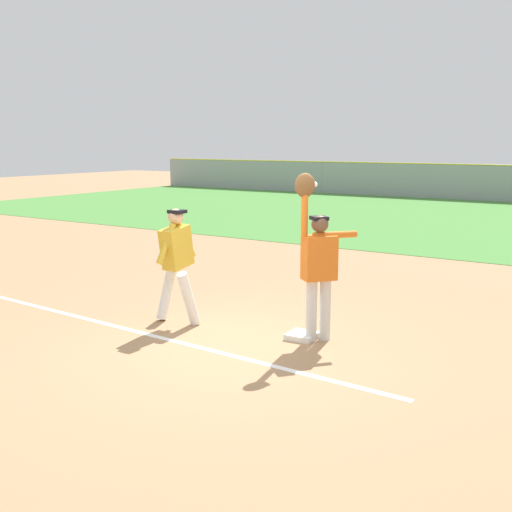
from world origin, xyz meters
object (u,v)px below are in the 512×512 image
parked_car_white (423,179)px  fielder (318,260)px  baseball (315,184)px  runner (177,258)px  parked_car_green (332,176)px  first_base (302,336)px

parked_car_white → fielder: bearing=-78.2°
fielder → baseball: 1.01m
baseball → runner: bearing=-171.1°
parked_car_green → baseball: bearing=-64.8°
parked_car_white → first_base: bearing=-78.6°
runner → parked_car_green: bearing=112.0°
fielder → parked_car_green: bearing=-24.3°
runner → parked_car_green: (-10.37, 26.67, -0.32)m
parked_car_white → parked_car_green: bearing=-179.2°
baseball → parked_car_white: (-7.14, 26.71, -1.45)m
runner → baseball: (2.09, 0.33, 1.13)m
first_base → parked_car_green: size_ratio=0.09×
parked_car_green → parked_car_white: bearing=3.8°
first_base → runner: size_ratio=0.22×
parked_car_white → baseball: bearing=-78.3°
first_base → runner: (-1.94, -0.33, 0.96)m
fielder → parked_car_white: bearing=-34.7°
parked_car_green → parked_car_white: size_ratio=0.98×
first_base → fielder: bearing=12.7°
first_base → parked_car_white: (-6.98, 26.71, 0.63)m
first_base → fielder: size_ratio=0.17×
parked_car_green → parked_car_white: (5.33, 0.37, 0.00)m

